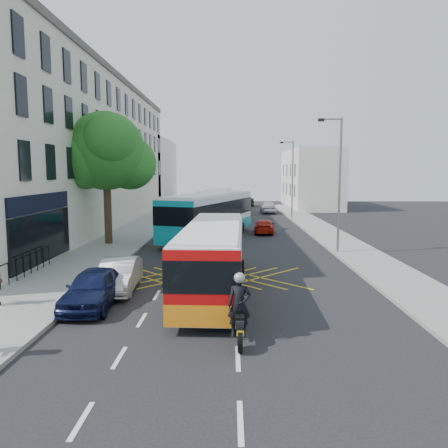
{
  "coord_description": "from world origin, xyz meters",
  "views": [
    {
      "loc": [
        -0.2,
        -14.2,
        4.99
      ],
      "look_at": [
        -0.56,
        8.97,
        2.2
      ],
      "focal_mm": 35.0,
      "sensor_mm": 36.0,
      "label": 1
    }
  ],
  "objects_px": {
    "bus_far": "(215,204)",
    "distant_car_silver": "(268,207)",
    "lamp_near": "(338,178)",
    "distant_car_grey": "(237,205)",
    "lamp_far": "(292,175)",
    "bus_near": "(213,257)",
    "red_hatchback": "(264,226)",
    "parked_car_blue": "(94,288)",
    "parked_car_silver": "(119,275)",
    "distant_car_dark": "(249,202)",
    "bus_mid": "(210,215)",
    "street_tree": "(106,152)",
    "motorbike": "(239,309)"
  },
  "relations": [
    {
      "from": "bus_far",
      "to": "distant_car_silver",
      "type": "xyz_separation_m",
      "value": [
        6.15,
        6.51,
        -0.89
      ]
    },
    {
      "from": "lamp_near",
      "to": "distant_car_grey",
      "type": "relative_size",
      "value": 1.48
    },
    {
      "from": "lamp_far",
      "to": "bus_near",
      "type": "relative_size",
      "value": 0.79
    },
    {
      "from": "bus_near",
      "to": "lamp_far",
      "type": "bearing_deg",
      "value": 77.69
    },
    {
      "from": "lamp_near",
      "to": "red_hatchback",
      "type": "distance_m",
      "value": 10.55
    },
    {
      "from": "bus_far",
      "to": "distant_car_silver",
      "type": "relative_size",
      "value": 2.59
    },
    {
      "from": "bus_near",
      "to": "parked_car_blue",
      "type": "distance_m",
      "value": 4.84
    },
    {
      "from": "parked_car_silver",
      "to": "lamp_far",
      "type": "bearing_deg",
      "value": 65.36
    },
    {
      "from": "distant_car_silver",
      "to": "distant_car_dark",
      "type": "height_order",
      "value": "distant_car_silver"
    },
    {
      "from": "distant_car_silver",
      "to": "distant_car_dark",
      "type": "relative_size",
      "value": 1.23
    },
    {
      "from": "parked_car_silver",
      "to": "distant_car_dark",
      "type": "height_order",
      "value": "parked_car_silver"
    },
    {
      "from": "bus_mid",
      "to": "parked_car_silver",
      "type": "distance_m",
      "value": 14.73
    },
    {
      "from": "bus_far",
      "to": "distant_car_grey",
      "type": "bearing_deg",
      "value": 81.41
    },
    {
      "from": "parked_car_blue",
      "to": "bus_near",
      "type": "bearing_deg",
      "value": 23.78
    },
    {
      "from": "parked_car_silver",
      "to": "distant_car_silver",
      "type": "height_order",
      "value": "distant_car_silver"
    },
    {
      "from": "lamp_near",
      "to": "parked_car_blue",
      "type": "distance_m",
      "value": 16.07
    },
    {
      "from": "bus_mid",
      "to": "parked_car_blue",
      "type": "bearing_deg",
      "value": -82.64
    },
    {
      "from": "distant_car_dark",
      "to": "lamp_near",
      "type": "bearing_deg",
      "value": 96.04
    },
    {
      "from": "parked_car_silver",
      "to": "distant_car_silver",
      "type": "xyz_separation_m",
      "value": [
        9.24,
        34.68,
        0.06
      ]
    },
    {
      "from": "bus_near",
      "to": "distant_car_grey",
      "type": "xyz_separation_m",
      "value": [
        1.51,
        38.42,
        -0.75
      ]
    },
    {
      "from": "bus_mid",
      "to": "parked_car_blue",
      "type": "distance_m",
      "value": 16.96
    },
    {
      "from": "street_tree",
      "to": "motorbike",
      "type": "height_order",
      "value": "street_tree"
    },
    {
      "from": "red_hatchback",
      "to": "distant_car_grey",
      "type": "distance_m",
      "value": 20.89
    },
    {
      "from": "parked_car_blue",
      "to": "parked_car_silver",
      "type": "xyz_separation_m",
      "value": [
        0.37,
        2.22,
        -0.03
      ]
    },
    {
      "from": "lamp_far",
      "to": "red_hatchback",
      "type": "height_order",
      "value": "lamp_far"
    },
    {
      "from": "red_hatchback",
      "to": "bus_far",
      "type": "bearing_deg",
      "value": -62.65
    },
    {
      "from": "red_hatchback",
      "to": "bus_near",
      "type": "bearing_deg",
      "value": 84.36
    },
    {
      "from": "motorbike",
      "to": "distant_car_dark",
      "type": "distance_m",
      "value": 51.11
    },
    {
      "from": "street_tree",
      "to": "parked_car_silver",
      "type": "xyz_separation_m",
      "value": [
        3.61,
        -11.3,
        -5.62
      ]
    },
    {
      "from": "bus_mid",
      "to": "distant_car_dark",
      "type": "xyz_separation_m",
      "value": [
        4.27,
        31.25,
        -1.21
      ]
    },
    {
      "from": "lamp_far",
      "to": "bus_mid",
      "type": "relative_size",
      "value": 0.65
    },
    {
      "from": "bus_near",
      "to": "distant_car_dark",
      "type": "xyz_separation_m",
      "value": [
        3.41,
        45.87,
        -0.91
      ]
    },
    {
      "from": "bus_near",
      "to": "parked_car_silver",
      "type": "bearing_deg",
      "value": 177.8
    },
    {
      "from": "bus_mid",
      "to": "distant_car_silver",
      "type": "xyz_separation_m",
      "value": [
        6.11,
        20.34,
        -1.05
      ]
    },
    {
      "from": "bus_near",
      "to": "motorbike",
      "type": "xyz_separation_m",
      "value": [
        0.96,
        -5.18,
        -0.52
      ]
    },
    {
      "from": "distant_car_grey",
      "to": "distant_car_silver",
      "type": "height_order",
      "value": "distant_car_grey"
    },
    {
      "from": "bus_far",
      "to": "distant_car_dark",
      "type": "height_order",
      "value": "bus_far"
    },
    {
      "from": "lamp_near",
      "to": "parked_car_silver",
      "type": "xyz_separation_m",
      "value": [
        -11.1,
        -8.33,
        -3.94
      ]
    },
    {
      "from": "lamp_far",
      "to": "motorbike",
      "type": "height_order",
      "value": "lamp_far"
    },
    {
      "from": "motorbike",
      "to": "red_hatchback",
      "type": "xyz_separation_m",
      "value": [
        2.48,
        22.81,
        -0.41
      ]
    },
    {
      "from": "street_tree",
      "to": "parked_car_silver",
      "type": "relative_size",
      "value": 2.15
    },
    {
      "from": "distant_car_silver",
      "to": "motorbike",
      "type": "bearing_deg",
      "value": 84.57
    },
    {
      "from": "bus_near",
      "to": "bus_far",
      "type": "height_order",
      "value": "bus_far"
    },
    {
      "from": "bus_far",
      "to": "distant_car_silver",
      "type": "height_order",
      "value": "bus_far"
    },
    {
      "from": "lamp_near",
      "to": "distant_car_silver",
      "type": "xyz_separation_m",
      "value": [
        -1.86,
        26.35,
        -3.88
      ]
    },
    {
      "from": "bus_near",
      "to": "bus_far",
      "type": "bearing_deg",
      "value": 93.47
    },
    {
      "from": "motorbike",
      "to": "distant_car_grey",
      "type": "bearing_deg",
      "value": 88.69
    },
    {
      "from": "lamp_far",
      "to": "distant_car_silver",
      "type": "relative_size",
      "value": 1.85
    },
    {
      "from": "distant_car_silver",
      "to": "lamp_near",
      "type": "bearing_deg",
      "value": 94.7
    },
    {
      "from": "street_tree",
      "to": "bus_far",
      "type": "relative_size",
      "value": 0.79
    }
  ]
}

